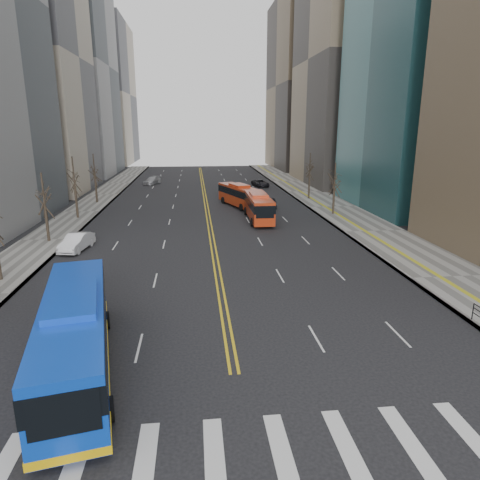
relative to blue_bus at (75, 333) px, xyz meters
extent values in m
plane|color=black|center=(7.22, -6.11, -1.95)|extent=(220.00, 220.00, 0.00)
cube|color=#65635E|center=(24.72, 38.89, -1.88)|extent=(7.00, 130.00, 0.15)
cube|color=#65635E|center=(-9.28, 38.89, -1.88)|extent=(5.00, 130.00, 0.15)
cube|color=silver|center=(1.31, -6.11, -1.94)|extent=(0.70, 4.00, 0.01)
cube|color=silver|center=(3.68, -6.11, -1.94)|extent=(0.70, 4.00, 0.01)
cube|color=silver|center=(6.04, -6.11, -1.94)|extent=(0.70, 4.00, 0.01)
cube|color=silver|center=(8.41, -6.11, -1.94)|extent=(0.70, 4.00, 0.01)
cube|color=silver|center=(10.77, -6.11, -1.94)|extent=(0.70, 4.00, 0.01)
cube|color=silver|center=(13.13, -6.11, -1.94)|extent=(0.70, 4.00, 0.01)
cube|color=silver|center=(15.50, -6.11, -1.94)|extent=(0.70, 4.00, 0.01)
cube|color=gold|center=(7.02, 48.89, -1.94)|extent=(0.15, 100.00, 0.01)
cube|color=gold|center=(7.42, 48.89, -1.94)|extent=(0.15, 100.00, 0.01)
cube|color=#AFA18D|center=(-23.78, 59.89, 20.05)|extent=(22.00, 22.00, 44.00)
cube|color=gray|center=(-22.78, 86.89, 22.05)|extent=(20.00, 26.00, 48.00)
cube|color=gray|center=(37.22, 64.89, 21.05)|extent=(20.00, 26.00, 46.00)
cube|color=#AFA18D|center=(-21.78, 118.89, 18.05)|extent=(18.00, 30.00, 40.00)
cube|color=brown|center=(36.22, 96.89, 19.05)|extent=(18.00, 30.00, 42.00)
cylinder|color=black|center=(21.52, 2.89, -1.30)|extent=(0.06, 0.06, 1.00)
cylinder|color=#2E231C|center=(-8.78, 23.89, -0.15)|extent=(0.28, 0.28, 3.60)
cylinder|color=#2E231C|center=(-8.78, 34.89, 0.05)|extent=(0.28, 0.28, 4.00)
cylinder|color=#2E231C|center=(-8.78, 45.89, -0.05)|extent=(0.28, 0.28, 3.80)
cylinder|color=#2E231C|center=(23.22, 33.89, -0.20)|extent=(0.28, 0.28, 3.50)
cylinder|color=#2E231C|center=(23.22, 45.89, -0.08)|extent=(0.28, 0.28, 3.75)
cube|color=#0D3EC3|center=(0.00, 0.00, -0.07)|extent=(5.18, 13.09, 3.07)
cube|color=black|center=(0.00, 0.00, 0.52)|extent=(5.24, 13.12, 1.09)
cube|color=#0D3EC3|center=(0.00, 0.00, 1.57)|extent=(2.99, 4.82, 0.40)
cube|color=#E4B00C|center=(0.00, 0.00, -1.40)|extent=(5.24, 13.12, 0.35)
cylinder|color=black|center=(-0.49, -4.29, -1.45)|extent=(0.49, 1.04, 1.00)
cylinder|color=black|center=(2.13, -3.75, -1.45)|extent=(0.49, 1.04, 1.00)
cylinder|color=black|center=(-2.13, 3.75, -1.45)|extent=(0.49, 1.04, 1.00)
cylinder|color=black|center=(0.49, 4.29, -1.45)|extent=(0.49, 1.04, 1.00)
cube|color=#AD3012|center=(13.20, 31.73, -0.28)|extent=(2.42, 10.31, 2.64)
cube|color=black|center=(13.20, 31.73, 0.26)|extent=(2.48, 10.33, 0.96)
cube|color=#AD3012|center=(13.20, 31.73, 1.14)|extent=(1.90, 3.62, 0.40)
cylinder|color=black|center=(12.01, 28.45, -1.45)|extent=(0.31, 1.00, 1.00)
cylinder|color=black|center=(14.35, 28.43, -1.45)|extent=(0.31, 1.00, 1.00)
cylinder|color=black|center=(12.06, 35.03, -1.45)|extent=(0.31, 1.00, 1.00)
cylinder|color=black|center=(14.40, 35.01, -1.45)|extent=(0.31, 1.00, 1.00)
cube|color=#AD3012|center=(11.84, 40.87, -0.33)|extent=(5.30, 10.13, 2.54)
cube|color=black|center=(11.84, 40.87, 0.19)|extent=(5.36, 10.17, 0.92)
cube|color=#AD3012|center=(11.84, 40.87, 1.04)|extent=(2.82, 3.87, 0.40)
cylinder|color=black|center=(11.78, 37.50, -1.45)|extent=(0.60, 1.04, 1.00)
cylinder|color=black|center=(13.92, 38.22, -1.45)|extent=(0.60, 1.04, 1.00)
cylinder|color=black|center=(9.76, 43.52, -1.45)|extent=(0.60, 1.04, 1.00)
cylinder|color=black|center=(11.90, 44.24, -1.45)|extent=(0.60, 1.04, 1.00)
imported|color=silver|center=(-5.28, 20.67, -1.17)|extent=(2.47, 4.93, 1.55)
imported|color=black|center=(16.13, 39.57, -1.28)|extent=(2.19, 4.16, 1.35)
imported|color=#9B9CA0|center=(-2.57, 66.49, -1.24)|extent=(3.69, 5.28, 1.42)
imported|color=black|center=(17.91, 60.72, -1.28)|extent=(3.21, 5.20, 1.34)
camera|label=1|loc=(5.62, -18.45, 9.15)|focal=32.00mm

